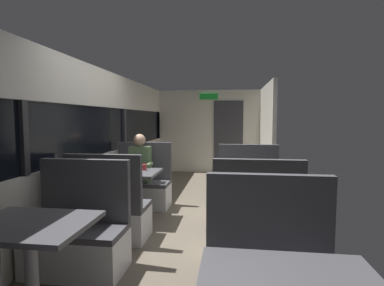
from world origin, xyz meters
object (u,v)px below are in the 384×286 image
Objects in this scene: dining_table_near_window at (30,235)px; bench_front_aisle_facing_entry at (270,284)px; dining_table_mid_window at (128,178)px; bench_near_window_facing_entry at (78,238)px; coffee_cup_primary at (144,167)px; bench_mid_window_facing_end at (109,214)px; bench_rear_aisle_facing_entry at (248,194)px; dining_table_rear_aisle at (252,184)px; bench_mid_window_facing_entry at (142,188)px; bench_rear_aisle_facing_end at (256,226)px; seated_passenger at (141,177)px.

dining_table_near_window is 0.82× the size of bench_front_aisle_facing_entry.
dining_table_near_window is at bearing -90.00° from dining_table_mid_window.
coffee_cup_primary is at bearing 82.36° from bench_near_window_facing_entry.
bench_near_window_facing_entry and bench_mid_window_facing_end have the same top height.
dining_table_rear_aisle is at bearing -90.00° from bench_rear_aisle_facing_entry.
bench_mid_window_facing_end is at bearing 90.00° from bench_near_window_facing_entry.
dining_table_mid_window is at bearing 90.00° from bench_mid_window_facing_end.
dining_table_rear_aisle is (1.79, 1.96, 0.00)m from dining_table_near_window.
bench_rear_aisle_facing_end is at bearing -41.77° from bench_mid_window_facing_entry.
bench_near_window_facing_entry is 2.10m from seated_passenger.
dining_table_rear_aisle is 0.71× the size of seated_passenger.
seated_passenger reaches higher than bench_front_aisle_facing_entry.
bench_near_window_facing_entry is at bearing -144.83° from dining_table_rear_aisle.
bench_mid_window_facing_end reaches higher than dining_table_rear_aisle.
bench_mid_window_facing_entry is 3.29m from bench_front_aisle_facing_entry.
dining_table_rear_aisle is 0.77m from bench_rear_aisle_facing_entry.
dining_table_near_window is at bearing -132.39° from dining_table_rear_aisle.
dining_table_rear_aisle is 1.97m from seated_passenger.
dining_table_mid_window is at bearing 90.00° from dining_table_near_window.
seated_passenger is 14.00× the size of coffee_cup_primary.
dining_table_rear_aisle is at bearing 15.59° from bench_mid_window_facing_end.
seated_passenger reaches higher than bench_rear_aisle_facing_end.
bench_mid_window_facing_end and bench_rear_aisle_facing_entry have the same top height.
seated_passenger reaches higher than bench_near_window_facing_entry.
bench_front_aisle_facing_entry is 1.00× the size of bench_rear_aisle_facing_entry.
bench_rear_aisle_facing_entry is (0.00, 0.70, -0.31)m from dining_table_rear_aisle.
bench_mid_window_facing_end and bench_rear_aisle_facing_end have the same top height.
seated_passenger reaches higher than bench_mid_window_facing_entry.
bench_mid_window_facing_entry is (0.00, 2.86, -0.31)m from dining_table_near_window.
coffee_cup_primary is (0.21, 2.29, 0.15)m from dining_table_near_window.
bench_mid_window_facing_end is 1.80m from bench_rear_aisle_facing_end.
bench_near_window_facing_entry reaches higher than dining_table_near_window.
bench_mid_window_facing_end is at bearing 142.73° from bench_front_aisle_facing_entry.
dining_table_rear_aisle is 0.82× the size of bench_rear_aisle_facing_entry.
bench_near_window_facing_entry is at bearing 161.47° from bench_front_aisle_facing_entry.
bench_rear_aisle_facing_end is 1.94m from coffee_cup_primary.
bench_near_window_facing_entry and bench_rear_aisle_facing_entry have the same top height.
bench_front_aisle_facing_entry is 1.16m from bench_rear_aisle_facing_end.
bench_mid_window_facing_end is 0.87× the size of seated_passenger.
bench_front_aisle_facing_entry is (1.79, 0.10, -0.31)m from dining_table_near_window.
bench_mid_window_facing_end reaches higher than dining_table_near_window.
bench_near_window_facing_entry is 1.00× the size of bench_rear_aisle_facing_entry.
dining_table_mid_window is 0.29m from coffee_cup_primary.
dining_table_rear_aisle is (1.79, -0.20, 0.00)m from dining_table_mid_window.
bench_rear_aisle_facing_entry is at bearing -6.38° from bench_mid_window_facing_entry.
bench_front_aisle_facing_entry is 2.73m from coffee_cup_primary.
bench_mid_window_facing_entry is at bearing 90.00° from seated_passenger.
bench_near_window_facing_entry reaches higher than dining_table_rear_aisle.
bench_near_window_facing_entry is 2.66m from bench_rear_aisle_facing_entry.
bench_rear_aisle_facing_end reaches higher than coffee_cup_primary.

